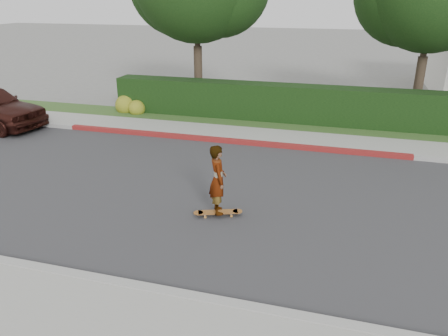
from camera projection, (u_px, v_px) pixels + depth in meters
The scene contains 10 objects.
ground at pixel (387, 216), 10.05m from camera, with size 120.00×120.00×0.00m, color slate.
road at pixel (387, 215), 10.05m from camera, with size 60.00×8.00×0.01m, color #2D2D30.
curb_far at pixel (379, 154), 13.68m from camera, with size 60.00×0.20×0.15m, color #9E9E99.
curb_red_section at pixel (226, 141), 14.96m from camera, with size 12.00×0.21×0.15m, color maroon.
sidewalk_far at pixel (378, 146), 14.49m from camera, with size 60.00×1.60×0.12m, color gray.
planting_strip at pixel (376, 133), 15.93m from camera, with size 60.00×1.60×0.10m, color #2D4C1E.
hedge at pixel (297, 105), 16.97m from camera, with size 15.00×1.00×1.50m, color black.
flowering_shrub at pixel (129, 106), 18.50m from camera, with size 1.40×1.00×0.90m.
skateboard at pixel (218, 212), 9.99m from camera, with size 1.13×0.60×0.10m.
skateboarder at pixel (218, 180), 9.69m from camera, with size 0.58×0.38×1.60m, color white.
Camera 1 is at (-1.16, -9.62, 4.74)m, focal length 35.00 mm.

